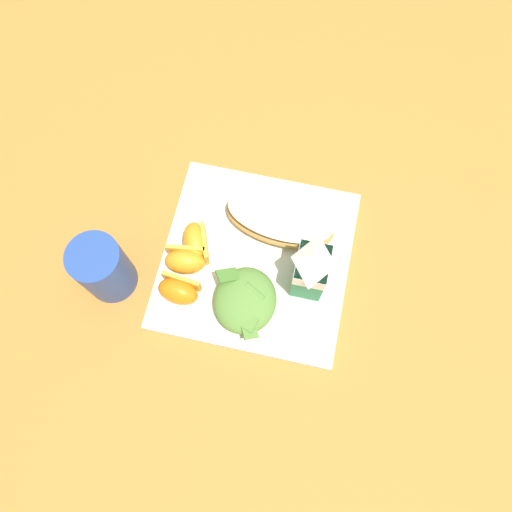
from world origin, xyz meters
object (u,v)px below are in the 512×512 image
object	(u,v)px
orange_wedge_rear	(179,290)
green_salad_pile	(244,300)
cheesy_pizza_bread	(280,220)
orange_wedge_middle	(185,260)
orange_wedge_front	(196,242)
milk_carton	(311,269)
white_plate	(256,260)
drinking_blue_cup	(103,269)

from	to	relation	value
orange_wedge_rear	green_salad_pile	bearing A→B (deg)	93.46
cheesy_pizza_bread	orange_wedge_middle	world-z (taller)	orange_wedge_middle
green_salad_pile	orange_wedge_front	size ratio (longest dim) A/B	1.57
milk_carton	orange_wedge_middle	world-z (taller)	milk_carton
milk_carton	orange_wedge_rear	size ratio (longest dim) A/B	1.73
orange_wedge_front	orange_wedge_rear	bearing A→B (deg)	-4.19
green_salad_pile	milk_carton	size ratio (longest dim) A/B	0.98
white_plate	cheesy_pizza_bread	bearing A→B (deg)	159.23
cheesy_pizza_bread	milk_carton	size ratio (longest dim) A/B	1.61
cheesy_pizza_bread	orange_wedge_front	xyz separation A→B (m)	(0.06, -0.11, 0.00)
orange_wedge_front	green_salad_pile	bearing A→B (deg)	51.47
orange_wedge_middle	orange_wedge_rear	world-z (taller)	same
milk_carton	drinking_blue_cup	distance (m)	0.30
white_plate	orange_wedge_middle	size ratio (longest dim) A/B	4.35
cheesy_pizza_bread	green_salad_pile	size ratio (longest dim) A/B	1.64
cheesy_pizza_bread	green_salad_pile	bearing A→B (deg)	-10.46
orange_wedge_front	orange_wedge_middle	size ratio (longest dim) A/B	1.07
green_salad_pile	drinking_blue_cup	bearing A→B (deg)	-89.33
green_salad_pile	cheesy_pizza_bread	bearing A→B (deg)	169.54
cheesy_pizza_bread	milk_carton	xyz separation A→B (m)	(0.08, 0.06, 0.04)
milk_carton	drinking_blue_cup	xyz separation A→B (m)	(0.06, -0.29, -0.02)
orange_wedge_middle	white_plate	bearing A→B (deg)	108.00
green_salad_pile	orange_wedge_front	bearing A→B (deg)	-128.53
cheesy_pizza_bread	green_salad_pile	distance (m)	0.14
orange_wedge_front	drinking_blue_cup	xyz separation A→B (m)	(0.07, -0.12, 0.02)
milk_carton	white_plate	bearing A→B (deg)	-102.70
white_plate	orange_wedge_rear	world-z (taller)	orange_wedge_rear
green_salad_pile	orange_wedge_rear	distance (m)	0.10
cheesy_pizza_bread	drinking_blue_cup	xyz separation A→B (m)	(0.14, -0.23, 0.02)
milk_carton	orange_wedge_front	xyz separation A→B (m)	(-0.02, -0.17, -0.04)
orange_wedge_middle	milk_carton	bearing A→B (deg)	94.34
cheesy_pizza_bread	drinking_blue_cup	distance (m)	0.27
white_plate	drinking_blue_cup	size ratio (longest dim) A/B	2.55
milk_carton	orange_wedge_middle	xyz separation A→B (m)	(0.01, -0.18, -0.04)
cheesy_pizza_bread	orange_wedge_front	bearing A→B (deg)	-61.33
milk_carton	green_salad_pile	bearing A→B (deg)	-57.03
cheesy_pizza_bread	orange_wedge_middle	size ratio (longest dim) A/B	2.75
orange_wedge_front	milk_carton	bearing A→B (deg)	84.30
orange_wedge_middle	orange_wedge_rear	xyz separation A→B (m)	(0.05, 0.00, 0.00)
green_salad_pile	orange_wedge_middle	world-z (taller)	green_salad_pile
orange_wedge_front	white_plate	bearing A→B (deg)	90.76
orange_wedge_front	orange_wedge_rear	world-z (taller)	same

